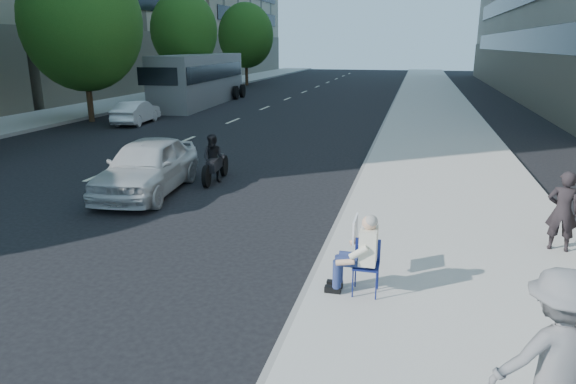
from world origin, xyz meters
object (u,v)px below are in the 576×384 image
(jogger, at_px, (555,358))
(white_sedan_mid, at_px, (136,112))
(seated_protester, at_px, (360,249))
(bus, at_px, (201,80))
(pedestrian_woman, at_px, (563,211))
(motorcycle, at_px, (214,161))
(white_sedan_near, at_px, (147,166))

(jogger, relative_size, white_sedan_mid, 0.51)
(seated_protester, bearing_deg, bus, 118.10)
(seated_protester, distance_m, pedestrian_woman, 4.41)
(jogger, height_order, motorcycle, jogger)
(white_sedan_mid, bearing_deg, white_sedan_near, 114.46)
(seated_protester, bearing_deg, jogger, -51.52)
(seated_protester, xyz_separation_m, white_sedan_near, (-6.32, 4.83, -0.12))
(seated_protester, height_order, white_sedan_near, white_sedan_near)
(pedestrian_woman, distance_m, white_sedan_near, 10.07)
(seated_protester, relative_size, white_sedan_mid, 0.36)
(seated_protester, relative_size, white_sedan_near, 0.30)
(bus, bearing_deg, white_sedan_near, -74.42)
(bus, bearing_deg, motorcycle, -69.59)
(white_sedan_near, distance_m, bus, 21.95)
(white_sedan_mid, bearing_deg, motorcycle, 123.02)
(jogger, height_order, white_sedan_mid, jogger)
(white_sedan_near, bearing_deg, bus, 103.24)
(jogger, bearing_deg, bus, -75.75)
(jogger, xyz_separation_m, pedestrian_woman, (1.35, 5.39, -0.14))
(pedestrian_woman, relative_size, white_sedan_near, 0.35)
(white_sedan_near, bearing_deg, seated_protester, -43.58)
(jogger, bearing_deg, pedestrian_woman, -119.03)
(pedestrian_woman, bearing_deg, bus, -42.44)
(motorcycle, xyz_separation_m, bus, (-8.64, 19.16, 1.00))
(seated_protester, xyz_separation_m, motorcycle, (-4.98, 6.35, -0.24))
(pedestrian_woman, relative_size, white_sedan_mid, 0.43)
(seated_protester, bearing_deg, motorcycle, 128.11)
(seated_protester, relative_size, bus, 0.11)
(jogger, bearing_deg, white_sedan_near, -56.62)
(jogger, distance_m, white_sedan_near, 11.36)
(seated_protester, height_order, motorcycle, seated_protester)
(white_sedan_mid, distance_m, bus, 9.23)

